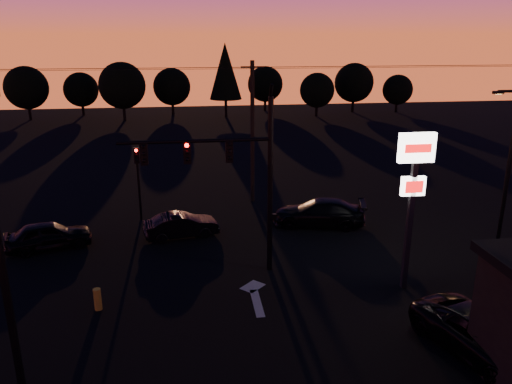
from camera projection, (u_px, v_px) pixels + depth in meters
ground at (248, 317)px, 19.43m from camera, size 120.00×120.00×0.00m
lane_arrow at (255, 295)px, 21.06m from camera, size 1.20×3.10×0.01m
traffic_signal_mast at (234, 169)px, 21.69m from camera, size 6.79×0.52×8.58m
secondary_signal at (138, 173)px, 28.76m from camera, size 0.30×0.31×4.35m
pylon_sign at (414, 179)px, 20.25m from camera, size 1.50×0.28×6.80m
streetlight at (509, 161)px, 25.07m from camera, size 1.55×0.35×8.00m
utility_pole_1 at (252, 132)px, 31.51m from camera, size 1.40×0.26×9.00m
power_wires at (252, 68)px, 30.31m from camera, size 36.00×1.22×0.07m
bollard at (98, 299)px, 19.83m from camera, size 0.30×0.30×0.91m
tree_0 at (26, 88)px, 62.57m from camera, size 5.36×5.36×6.74m
tree_1 at (81, 90)px, 66.37m from camera, size 4.54×4.54×5.71m
tree_2 at (122, 86)px, 62.14m from camera, size 5.77×5.78×7.26m
tree_3 at (172, 87)px, 66.88m from camera, size 4.95×4.95×6.22m
tree_4 at (225, 71)px, 64.29m from camera, size 4.18×4.18×9.50m
tree_5 at (265, 84)px, 70.44m from camera, size 4.95×4.95×6.22m
tree_6 at (317, 90)px, 65.64m from camera, size 4.54×4.54×5.71m
tree_7 at (354, 83)px, 69.06m from camera, size 5.36×5.36×6.74m
tree_8 at (398, 90)px, 69.17m from camera, size 4.12×4.12×5.19m
car_left at (49, 235)px, 25.44m from camera, size 4.51×2.82×1.43m
car_mid at (181, 225)px, 26.94m from camera, size 4.19×2.22×1.31m
car_right at (319, 213)px, 28.55m from camera, size 5.59×3.31×1.52m
suv_parked at (483, 336)px, 16.98m from camera, size 3.80×5.64×1.44m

